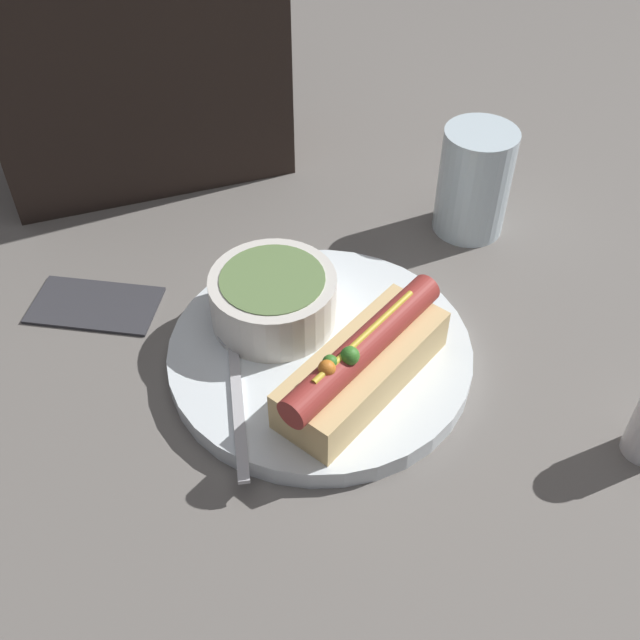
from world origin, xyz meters
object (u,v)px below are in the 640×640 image
(soup_bowl, at_px, (273,297))
(drinking_glass, at_px, (474,182))
(hot_dog, at_px, (363,363))
(spoon, at_px, (234,353))

(soup_bowl, bearing_deg, drinking_glass, 19.65)
(hot_dog, xyz_separation_m, soup_bowl, (-0.04, 0.10, -0.00))
(spoon, bearing_deg, hot_dog, -114.23)
(spoon, bearing_deg, drinking_glass, -56.23)
(hot_dog, relative_size, spoon, 0.95)
(hot_dog, bearing_deg, spoon, 113.05)
(soup_bowl, distance_m, drinking_glass, 0.25)
(hot_dog, relative_size, drinking_glass, 1.49)
(spoon, relative_size, drinking_glass, 1.57)
(hot_dog, distance_m, soup_bowl, 0.11)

